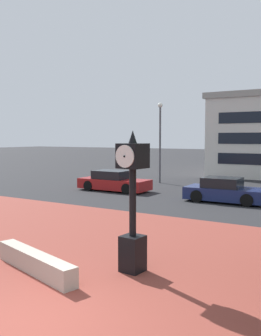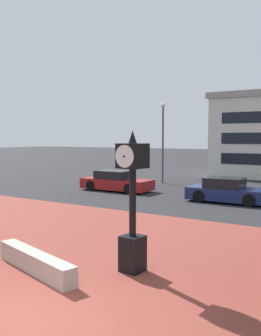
# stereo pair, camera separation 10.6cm
# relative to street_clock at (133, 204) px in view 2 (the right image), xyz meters

# --- Properties ---
(ground_plane) EXTENTS (200.00, 200.00, 0.00)m
(ground_plane) POSITION_rel_street_clock_xyz_m (-0.21, -3.32, -1.73)
(ground_plane) COLOR #262628
(plaza_brick_paving) EXTENTS (44.00, 13.77, 0.01)m
(plaza_brick_paving) POSITION_rel_street_clock_xyz_m (-0.21, -0.43, -1.73)
(plaza_brick_paving) COLOR brown
(plaza_brick_paving) RESTS_ON ground
(planter_wall) EXTENTS (3.19, 1.23, 0.50)m
(planter_wall) POSITION_rel_street_clock_xyz_m (-2.05, -1.34, -1.48)
(planter_wall) COLOR #ADA393
(planter_wall) RESTS_ON ground
(street_clock) EXTENTS (0.67, 0.73, 3.55)m
(street_clock) POSITION_rel_street_clock_xyz_m (0.00, 0.00, 0.00)
(street_clock) COLOR black
(street_clock) RESTS_ON ground
(car_street_near) EXTENTS (4.18, 2.00, 1.28)m
(car_street_near) POSITION_rel_street_clock_xyz_m (-1.15, 11.29, -1.16)
(car_street_near) COLOR navy
(car_street_near) RESTS_ON ground
(car_street_far) EXTENTS (4.62, 1.89, 1.28)m
(car_street_far) POSITION_rel_street_clock_xyz_m (-8.47, 11.68, -1.16)
(car_street_far) COLOR maroon
(car_street_far) RESTS_ON ground
(street_lamp_post) EXTENTS (0.36, 0.36, 5.93)m
(street_lamp_post) POSITION_rel_street_clock_xyz_m (-7.83, 16.91, 1.95)
(street_lamp_post) COLOR #4C4C51
(street_lamp_post) RESTS_ON ground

